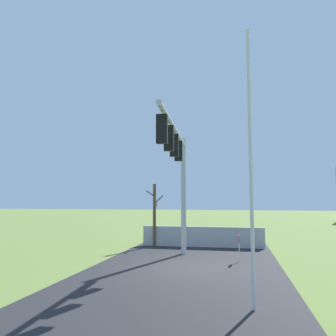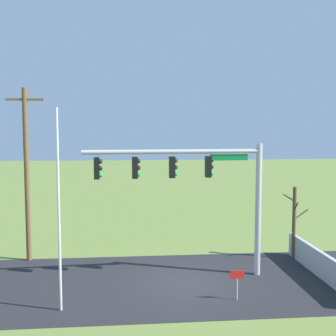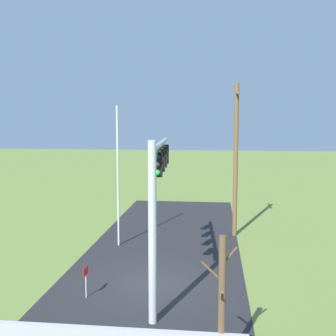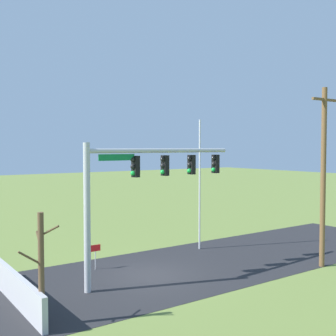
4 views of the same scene
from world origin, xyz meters
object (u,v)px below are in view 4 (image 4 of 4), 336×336
signal_mast (142,180)px  flagpole (200,185)px  utility_pole (323,174)px  bare_tree (41,268)px  open_sign (95,251)px

signal_mast → flagpole: 6.61m
utility_pole → bare_tree: 14.28m
flagpole → open_sign: (6.90, 0.32, -2.91)m
flagpole → open_sign: 7.49m
signal_mast → bare_tree: bearing=24.0°
open_sign → signal_mast: bearing=111.4°
flagpole → utility_pole: (-2.69, 6.44, 0.84)m
flagpole → bare_tree: size_ratio=1.98×
signal_mast → utility_pole: (-8.53, 3.42, 0.10)m
signal_mast → open_sign: size_ratio=6.72×
utility_pole → open_sign: size_ratio=7.37×
utility_pole → bare_tree: size_ratio=2.33×
utility_pole → bare_tree: utility_pole is taller
bare_tree → open_sign: bare_tree is taller
open_sign → utility_pole: bearing=147.4°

